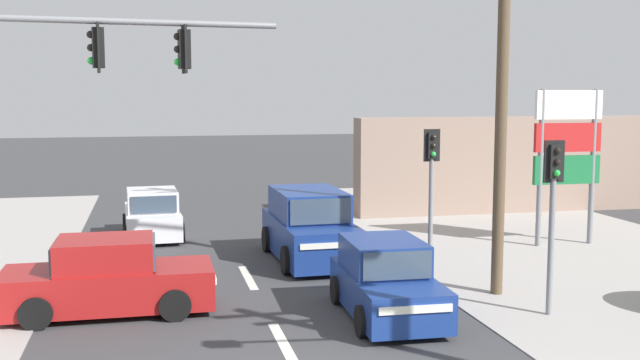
{
  "coord_description": "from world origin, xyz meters",
  "views": [
    {
      "loc": [
        -2.25,
        -9.83,
        4.49
      ],
      "look_at": [
        0.9,
        4.0,
        2.83
      ],
      "focal_mm": 42.0,
      "sensor_mm": 36.0,
      "label": 1
    }
  ],
  "objects_px": {
    "hatchback_oncoming_mid": "(386,282)",
    "suv_crossing_left": "(310,228)",
    "pedestal_signal_right_kerb": "(553,198)",
    "hatchback_receding_far": "(152,215)",
    "traffic_signal_mast": "(52,113)",
    "shopping_plaza_sign": "(567,145)",
    "utility_pole_midground_right": "(498,35)",
    "sedan_oncoming_near": "(108,279)",
    "pedestal_signal_far_median": "(431,173)"
  },
  "relations": [
    {
      "from": "sedan_oncoming_near",
      "to": "hatchback_receding_far",
      "type": "relative_size",
      "value": 1.15
    },
    {
      "from": "suv_crossing_left",
      "to": "hatchback_receding_far",
      "type": "bearing_deg",
      "value": 134.58
    },
    {
      "from": "utility_pole_midground_right",
      "to": "hatchback_oncoming_mid",
      "type": "xyz_separation_m",
      "value": [
        -2.79,
        -1.0,
        -5.03
      ]
    },
    {
      "from": "pedestal_signal_right_kerb",
      "to": "suv_crossing_left",
      "type": "distance_m",
      "value": 7.25
    },
    {
      "from": "traffic_signal_mast",
      "to": "suv_crossing_left",
      "type": "relative_size",
      "value": 1.31
    },
    {
      "from": "utility_pole_midground_right",
      "to": "sedan_oncoming_near",
      "type": "xyz_separation_m",
      "value": [
        -8.27,
        0.43,
        -5.03
      ]
    },
    {
      "from": "pedestal_signal_far_median",
      "to": "traffic_signal_mast",
      "type": "bearing_deg",
      "value": -150.63
    },
    {
      "from": "utility_pole_midground_right",
      "to": "pedestal_signal_far_median",
      "type": "relative_size",
      "value": 3.01
    },
    {
      "from": "hatchback_receding_far",
      "to": "hatchback_oncoming_mid",
      "type": "bearing_deg",
      "value": -64.35
    },
    {
      "from": "hatchback_oncoming_mid",
      "to": "suv_crossing_left",
      "type": "height_order",
      "value": "suv_crossing_left"
    },
    {
      "from": "sedan_oncoming_near",
      "to": "hatchback_receding_far",
      "type": "bearing_deg",
      "value": 83.53
    },
    {
      "from": "pedestal_signal_right_kerb",
      "to": "hatchback_receding_far",
      "type": "bearing_deg",
      "value": 127.26
    },
    {
      "from": "hatchback_oncoming_mid",
      "to": "hatchback_receding_far",
      "type": "bearing_deg",
      "value": 115.65
    },
    {
      "from": "pedestal_signal_far_median",
      "to": "pedestal_signal_right_kerb",
      "type": "bearing_deg",
      "value": -82.22
    },
    {
      "from": "shopping_plaza_sign",
      "to": "suv_crossing_left",
      "type": "bearing_deg",
      "value": -178.15
    },
    {
      "from": "traffic_signal_mast",
      "to": "pedestal_signal_right_kerb",
      "type": "xyz_separation_m",
      "value": [
        9.4,
        0.03,
        -1.73
      ]
    },
    {
      "from": "utility_pole_midground_right",
      "to": "shopping_plaza_sign",
      "type": "height_order",
      "value": "utility_pole_midground_right"
    },
    {
      "from": "pedestal_signal_right_kerb",
      "to": "hatchback_oncoming_mid",
      "type": "distance_m",
      "value": 3.72
    },
    {
      "from": "suv_crossing_left",
      "to": "hatchback_oncoming_mid",
      "type": "bearing_deg",
      "value": -85.22
    },
    {
      "from": "pedestal_signal_far_median",
      "to": "sedan_oncoming_near",
      "type": "xyz_separation_m",
      "value": [
        -8.04,
        -2.72,
        -1.71
      ]
    },
    {
      "from": "sedan_oncoming_near",
      "to": "pedestal_signal_right_kerb",
      "type": "bearing_deg",
      "value": -13.96
    },
    {
      "from": "traffic_signal_mast",
      "to": "shopping_plaza_sign",
      "type": "height_order",
      "value": "traffic_signal_mast"
    },
    {
      "from": "utility_pole_midground_right",
      "to": "pedestal_signal_right_kerb",
      "type": "relative_size",
      "value": 3.01
    },
    {
      "from": "pedestal_signal_far_median",
      "to": "utility_pole_midground_right",
      "type": "bearing_deg",
      "value": -85.78
    },
    {
      "from": "traffic_signal_mast",
      "to": "utility_pole_midground_right",
      "type": "bearing_deg",
      "value": 11.11
    },
    {
      "from": "traffic_signal_mast",
      "to": "shopping_plaza_sign",
      "type": "relative_size",
      "value": 1.3
    },
    {
      "from": "traffic_signal_mast",
      "to": "hatchback_receding_far",
      "type": "xyz_separation_m",
      "value": [
        1.61,
        10.27,
        -3.44
      ]
    },
    {
      "from": "pedestal_signal_right_kerb",
      "to": "pedestal_signal_far_median",
      "type": "relative_size",
      "value": 1.0
    },
    {
      "from": "utility_pole_midground_right",
      "to": "shopping_plaza_sign",
      "type": "bearing_deg",
      "value": 45.31
    },
    {
      "from": "suv_crossing_left",
      "to": "sedan_oncoming_near",
      "type": "bearing_deg",
      "value": -142.3
    },
    {
      "from": "shopping_plaza_sign",
      "to": "hatchback_receding_far",
      "type": "height_order",
      "value": "shopping_plaza_sign"
    },
    {
      "from": "sedan_oncoming_near",
      "to": "pedestal_signal_far_median",
      "type": "bearing_deg",
      "value": 18.7
    },
    {
      "from": "pedestal_signal_far_median",
      "to": "hatchback_oncoming_mid",
      "type": "height_order",
      "value": "pedestal_signal_far_median"
    },
    {
      "from": "traffic_signal_mast",
      "to": "hatchback_oncoming_mid",
      "type": "relative_size",
      "value": 1.63
    },
    {
      "from": "utility_pole_midground_right",
      "to": "sedan_oncoming_near",
      "type": "relative_size",
      "value": 2.52
    },
    {
      "from": "utility_pole_midground_right",
      "to": "hatchback_oncoming_mid",
      "type": "height_order",
      "value": "utility_pole_midground_right"
    },
    {
      "from": "traffic_signal_mast",
      "to": "hatchback_oncoming_mid",
      "type": "height_order",
      "value": "traffic_signal_mast"
    },
    {
      "from": "hatchback_oncoming_mid",
      "to": "suv_crossing_left",
      "type": "relative_size",
      "value": 0.81
    },
    {
      "from": "shopping_plaza_sign",
      "to": "sedan_oncoming_near",
      "type": "distance_m",
      "value": 13.65
    },
    {
      "from": "hatchback_receding_far",
      "to": "suv_crossing_left",
      "type": "bearing_deg",
      "value": -45.42
    },
    {
      "from": "shopping_plaza_sign",
      "to": "sedan_oncoming_near",
      "type": "xyz_separation_m",
      "value": [
        -12.8,
        -4.15,
        -2.28
      ]
    },
    {
      "from": "pedestal_signal_right_kerb",
      "to": "hatchback_oncoming_mid",
      "type": "height_order",
      "value": "pedestal_signal_right_kerb"
    },
    {
      "from": "hatchback_oncoming_mid",
      "to": "hatchback_receding_far",
      "type": "distance_m",
      "value": 10.55
    },
    {
      "from": "utility_pole_midground_right",
      "to": "pedestal_signal_right_kerb",
      "type": "distance_m",
      "value": 3.76
    },
    {
      "from": "traffic_signal_mast",
      "to": "hatchback_oncoming_mid",
      "type": "bearing_deg",
      "value": 6.97
    },
    {
      "from": "hatchback_oncoming_mid",
      "to": "suv_crossing_left",
      "type": "xyz_separation_m",
      "value": [
        -0.45,
        5.33,
        0.18
      ]
    },
    {
      "from": "traffic_signal_mast",
      "to": "sedan_oncoming_near",
      "type": "distance_m",
      "value": 4.14
    },
    {
      "from": "utility_pole_midground_right",
      "to": "traffic_signal_mast",
      "type": "height_order",
      "value": "utility_pole_midground_right"
    },
    {
      "from": "pedestal_signal_far_median",
      "to": "hatchback_oncoming_mid",
      "type": "bearing_deg",
      "value": -121.58
    },
    {
      "from": "pedestal_signal_right_kerb",
      "to": "sedan_oncoming_near",
      "type": "xyz_separation_m",
      "value": [
        -8.71,
        2.17,
        -1.71
      ]
    }
  ]
}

